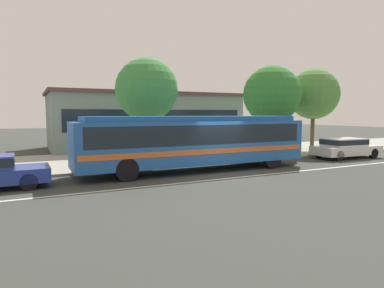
{
  "coord_description": "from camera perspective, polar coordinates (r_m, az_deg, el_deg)",
  "views": [
    {
      "loc": [
        -8.17,
        -13.1,
        2.86
      ],
      "look_at": [
        -0.6,
        2.21,
        1.3
      ],
      "focal_mm": 31.05,
      "sensor_mm": 36.0,
      "label": 1
    }
  ],
  "objects": [
    {
      "name": "sedan_far_ahead",
      "position": [
        23.56,
        24.83,
        -0.47
      ],
      "size": [
        4.61,
        2.05,
        1.29
      ],
      "color": "silver",
      "rests_on": "ground_plane"
    },
    {
      "name": "lane_stripe_center",
      "position": [
        15.04,
        7.19,
        -5.77
      ],
      "size": [
        56.0,
        0.16,
        0.01
      ],
      "primitive_type": "cube",
      "color": "silver",
      "rests_on": "ground_plane"
    },
    {
      "name": "bus_stop_sign",
      "position": [
        19.69,
        6.03,
        1.76
      ],
      "size": [
        0.13,
        0.44,
        2.43
      ],
      "color": "gray",
      "rests_on": "sidewalk_slab"
    },
    {
      "name": "pedestrian_waiting_near_sign",
      "position": [
        19.33,
        -6.55,
        -0.08
      ],
      "size": [
        0.41,
        0.41,
        1.66
      ],
      "color": "navy",
      "rests_on": "sidewalk_slab"
    },
    {
      "name": "street_tree_mid_block",
      "position": [
        23.71,
        13.56,
        8.22
      ],
      "size": [
        3.94,
        3.94,
        6.02
      ],
      "color": "brown",
      "rests_on": "sidewalk_slab"
    },
    {
      "name": "street_tree_near_stop",
      "position": [
        19.97,
        -7.78,
        9.19
      ],
      "size": [
        3.69,
        3.69,
        6.0
      ],
      "color": "brown",
      "rests_on": "sidewalk_slab"
    },
    {
      "name": "ground_plane",
      "position": [
        15.7,
        5.57,
        -5.3
      ],
      "size": [
        120.0,
        120.0,
        0.0
      ],
      "primitive_type": "plane",
      "color": "#383C38"
    },
    {
      "name": "pedestrian_standing_by_tree",
      "position": [
        19.24,
        0.47,
        0.03
      ],
      "size": [
        0.35,
        0.35,
        1.7
      ],
      "color": "#29334D",
      "rests_on": "sidewalk_slab"
    },
    {
      "name": "pedestrian_walking_along_curb",
      "position": [
        21.83,
        8.62,
        0.54
      ],
      "size": [
        0.43,
        0.43,
        1.68
      ],
      "color": "navy",
      "rests_on": "sidewalk_slab"
    },
    {
      "name": "sidewalk_slab",
      "position": [
        21.84,
        -4.12,
        -2.16
      ],
      "size": [
        60.0,
        8.0,
        0.12
      ],
      "primitive_type": "cube",
      "color": "#9F9C8F",
      "rests_on": "ground_plane"
    },
    {
      "name": "transit_bus",
      "position": [
        16.54,
        0.54,
        0.84
      ],
      "size": [
        11.75,
        2.55,
        2.74
      ],
      "color": "#2259A8",
      "rests_on": "ground_plane"
    },
    {
      "name": "station_building",
      "position": [
        28.79,
        -8.18,
        4.04
      ],
      "size": [
        15.53,
        7.96,
        4.57
      ],
      "color": "gray",
      "rests_on": "ground_plane"
    },
    {
      "name": "street_tree_far_end",
      "position": [
        26.56,
        20.16,
        8.02
      ],
      "size": [
        3.73,
        3.73,
        6.06
      ],
      "color": "brown",
      "rests_on": "sidewalk_slab"
    }
  ]
}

